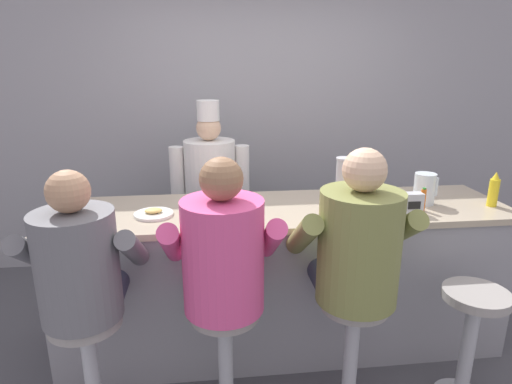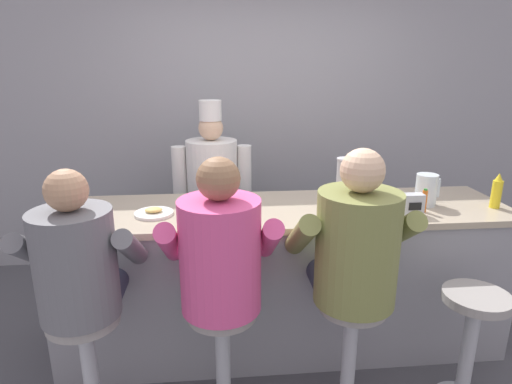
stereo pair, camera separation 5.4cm
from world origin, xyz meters
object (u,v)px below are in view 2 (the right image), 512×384
(hot_sauce_bottle_orange, at_px, (424,201))
(diner_seated_pink, at_px, (220,263))
(ketchup_bottle_red, at_px, (359,194))
(cook_in_whites_near, at_px, (213,192))
(coffee_mug_tan, at_px, (379,213))
(empty_stool_round, at_px, (471,332))
(napkin_dispenser_chrome, at_px, (412,204))
(diner_seated_olive, at_px, (354,255))
(water_pitcher_clear, at_px, (426,190))
(mustard_bottle_yellow, at_px, (497,192))
(breakfast_plate, at_px, (154,213))
(cereal_bowl, at_px, (208,215))
(diner_seated_grey, at_px, (79,272))
(cup_stack_steel, at_px, (344,183))

(hot_sauce_bottle_orange, height_order, diner_seated_pink, diner_seated_pink)
(ketchup_bottle_red, xyz_separation_m, cook_in_whites_near, (-0.91, 0.88, -0.22))
(hot_sauce_bottle_orange, bearing_deg, coffee_mug_tan, -161.39)
(empty_stool_round, bearing_deg, ketchup_bottle_red, 131.89)
(napkin_dispenser_chrome, distance_m, diner_seated_olive, 0.67)
(coffee_mug_tan, xyz_separation_m, diner_seated_olive, (-0.26, -0.37, -0.09))
(diner_seated_olive, bearing_deg, water_pitcher_clear, 42.52)
(ketchup_bottle_red, xyz_separation_m, empty_stool_round, (0.49, -0.55, -0.64))
(diner_seated_olive, bearing_deg, mustard_bottle_yellow, 25.37)
(cook_in_whites_near, bearing_deg, diner_seated_olive, -62.61)
(cook_in_whites_near, bearing_deg, breakfast_plate, -113.34)
(ketchup_bottle_red, bearing_deg, napkin_dispenser_chrome, -14.65)
(cereal_bowl, xyz_separation_m, diner_seated_olive, (0.74, -0.48, -0.07))
(breakfast_plate, bearing_deg, empty_stool_round, -19.28)
(diner_seated_pink, bearing_deg, hot_sauce_bottle_orange, 20.74)
(breakfast_plate, relative_size, cereal_bowl, 1.39)
(napkin_dispenser_chrome, xyz_separation_m, diner_seated_pink, (-1.17, -0.43, -0.12))
(coffee_mug_tan, relative_size, diner_seated_pink, 0.08)
(diner_seated_grey, xyz_separation_m, empty_stool_round, (2.03, -0.03, -0.44))
(diner_seated_grey, distance_m, diner_seated_olive, 1.35)
(mustard_bottle_yellow, distance_m, napkin_dispenser_chrome, 0.60)
(diner_seated_grey, bearing_deg, napkin_dispenser_chrome, 13.26)
(hot_sauce_bottle_orange, height_order, cup_stack_steel, cup_stack_steel)
(water_pitcher_clear, relative_size, empty_stool_round, 0.29)
(napkin_dispenser_chrome, bearing_deg, water_pitcher_clear, 46.24)
(water_pitcher_clear, xyz_separation_m, napkin_dispenser_chrome, (-0.17, -0.18, -0.04))
(breakfast_plate, distance_m, empty_stool_round, 1.93)
(mustard_bottle_yellow, bearing_deg, cook_in_whites_near, 154.09)
(coffee_mug_tan, bearing_deg, napkin_dispenser_chrome, 15.27)
(napkin_dispenser_chrome, bearing_deg, cup_stack_steel, 153.96)
(ketchup_bottle_red, distance_m, napkin_dispenser_chrome, 0.32)
(breakfast_plate, xyz_separation_m, cup_stack_steel, (1.19, 0.04, 0.15))
(hot_sauce_bottle_orange, relative_size, coffee_mug_tan, 1.25)
(diner_seated_grey, distance_m, diner_seated_pink, 0.68)
(ketchup_bottle_red, bearing_deg, diner_seated_pink, -149.23)
(water_pitcher_clear, xyz_separation_m, diner_seated_pink, (-1.34, -0.61, -0.16))
(diner_seated_olive, bearing_deg, coffee_mug_tan, 54.35)
(empty_stool_round, bearing_deg, diner_seated_pink, 178.58)
(cook_in_whites_near, bearing_deg, cereal_bowl, -91.46)
(coffee_mug_tan, xyz_separation_m, empty_stool_round, (0.41, -0.40, -0.56))
(napkin_dispenser_chrome, distance_m, empty_stool_round, 0.77)
(diner_seated_olive, bearing_deg, diner_seated_grey, -179.84)
(cereal_bowl, relative_size, diner_seated_olive, 0.11)
(ketchup_bottle_red, height_order, cup_stack_steel, cup_stack_steel)
(water_pitcher_clear, bearing_deg, ketchup_bottle_red, -168.37)
(breakfast_plate, bearing_deg, diner_seated_olive, -28.27)
(ketchup_bottle_red, relative_size, hot_sauce_bottle_orange, 1.68)
(ketchup_bottle_red, distance_m, breakfast_plate, 1.27)
(mustard_bottle_yellow, height_order, water_pitcher_clear, mustard_bottle_yellow)
(water_pitcher_clear, relative_size, breakfast_plate, 0.87)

